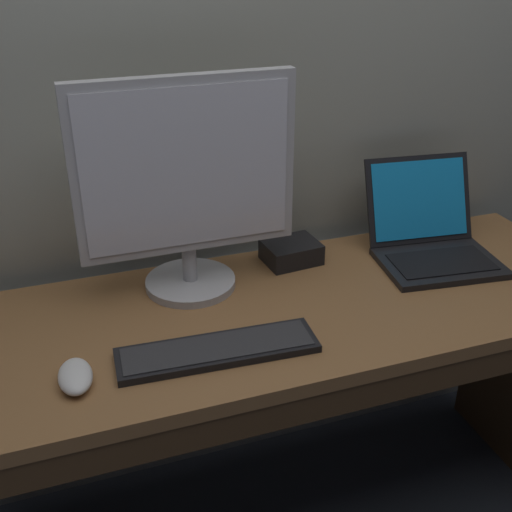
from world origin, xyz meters
name	(u,v)px	position (x,y,z in m)	size (l,w,h in m)	color
desk	(287,374)	(0.00, -0.01, 0.55)	(1.60, 0.56, 0.74)	olive
laptop_black	(431,238)	(0.45, 0.10, 0.80)	(0.33, 0.34, 0.23)	black
external_monitor	(187,184)	(-0.19, 0.14, 1.01)	(0.50, 0.22, 0.51)	#B7B7BC
wired_keyboard	(218,350)	(-0.20, -0.13, 0.75)	(0.42, 0.13, 0.02)	black
computer_mouse	(75,376)	(-0.49, -0.13, 0.76)	(0.07, 0.11, 0.03)	white
external_drive_box	(291,252)	(0.09, 0.20, 0.77)	(0.14, 0.11, 0.05)	black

